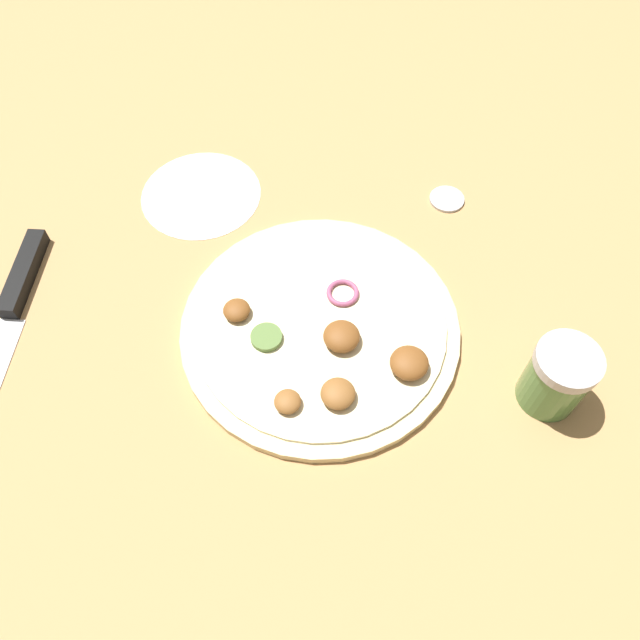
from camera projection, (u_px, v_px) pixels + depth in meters
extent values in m
plane|color=tan|center=(320.00, 330.00, 0.66)|extent=(3.00, 3.00, 0.00)
cylinder|color=beige|center=(320.00, 328.00, 0.66)|extent=(0.29, 0.29, 0.01)
cylinder|color=beige|center=(320.00, 324.00, 0.65)|extent=(0.26, 0.26, 0.00)
ellipsoid|color=brown|center=(237.00, 310.00, 0.65)|extent=(0.03, 0.03, 0.01)
ellipsoid|color=brown|center=(338.00, 394.00, 0.60)|extent=(0.03, 0.03, 0.02)
ellipsoid|color=brown|center=(409.00, 363.00, 0.61)|extent=(0.04, 0.04, 0.02)
ellipsoid|color=brown|center=(288.00, 402.00, 0.59)|extent=(0.03, 0.03, 0.01)
torus|color=#A34C70|center=(343.00, 293.00, 0.67)|extent=(0.04, 0.04, 0.01)
ellipsoid|color=brown|center=(342.00, 336.00, 0.63)|extent=(0.04, 0.04, 0.02)
cylinder|color=#567538|center=(268.00, 341.00, 0.63)|extent=(0.03, 0.03, 0.01)
cube|color=black|center=(24.00, 273.00, 0.69)|extent=(0.06, 0.11, 0.02)
cylinder|color=#4C7F42|center=(555.00, 380.00, 0.59)|extent=(0.06, 0.06, 0.07)
cylinder|color=#B2B2B7|center=(569.00, 361.00, 0.56)|extent=(0.06, 0.06, 0.01)
cylinder|color=#B2B2B7|center=(447.00, 198.00, 0.76)|extent=(0.04, 0.04, 0.01)
cylinder|color=white|center=(201.00, 194.00, 0.77)|extent=(0.15, 0.15, 0.00)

